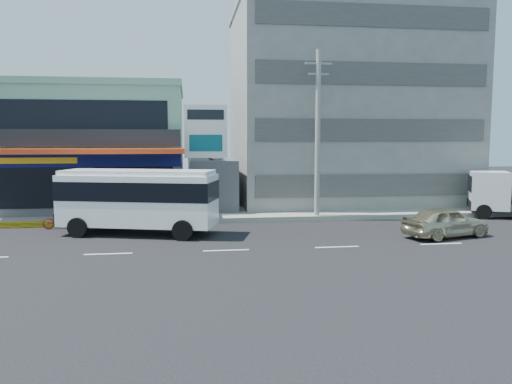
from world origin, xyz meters
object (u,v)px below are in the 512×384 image
sedan (445,222)px  motorcycle_rider (60,214)px  billboard (206,138)px  minibus (138,196)px  satellite_dish (213,159)px  shop_building (93,151)px  utility_pole_near (318,134)px  concrete_building (344,110)px

sedan → motorcycle_rider: 20.21m
billboard → minibus: billboard is taller
sedan → satellite_dish: bearing=33.8°
shop_building → motorcycle_rider: (-0.54, -7.28, -3.24)m
utility_pole_near → minibus: utility_pole_near is taller
minibus → sedan: size_ratio=1.85×
minibus → sedan: minibus is taller
concrete_building → billboard: concrete_building is taller
motorcycle_rider → billboard: bearing=17.5°
concrete_building → satellite_dish: size_ratio=10.67×
concrete_building → minibus: bearing=-142.8°
satellite_dish → sedan: (10.99, -9.50, -2.82)m
shop_building → concrete_building: (18.00, 1.05, 3.00)m
shop_building → minibus: bearing=-68.1°
minibus → motorcycle_rider: bearing=151.7°
shop_building → satellite_dish: size_ratio=8.27×
minibus → motorcycle_rider: (-4.42, 2.38, -1.20)m
shop_building → minibus: 10.61m
shop_building → minibus: (3.88, -9.66, -2.04)m
utility_pole_near → concrete_building: bearing=62.2°
concrete_building → utility_pole_near: concrete_building is taller
minibus → motorcycle_rider: minibus is taller
satellite_dish → shop_building: bearing=159.8°
shop_building → utility_pole_near: bearing=-25.1°
minibus → satellite_dish: bearing=58.5°
utility_pole_near → sedan: size_ratio=2.25×
shop_building → billboard: shop_building is taller
concrete_building → billboard: bearing=-151.1°
billboard → sedan: bearing=-33.8°
shop_building → motorcycle_rider: bearing=-94.3°
satellite_dish → billboard: size_ratio=0.22×
utility_pole_near → minibus: size_ratio=1.22×
satellite_dish → motorcycle_rider: size_ratio=0.65×
billboard → sedan: 14.45m
satellite_dish → utility_pole_near: 7.17m
utility_pole_near → shop_building: bearing=154.9°
concrete_building → minibus: concrete_building is taller
concrete_building → sedan: 14.91m
concrete_building → sedan: concrete_building is taller
satellite_dish → billboard: 2.31m
billboard → satellite_dish: bearing=74.5°
satellite_dish → billboard: (-0.50, -1.80, 1.35)m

